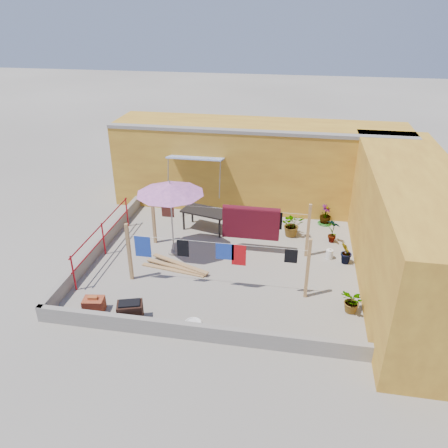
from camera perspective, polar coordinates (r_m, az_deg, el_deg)
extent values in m
plane|color=#9E998E|center=(13.68, 0.04, -4.92)|extent=(80.00, 80.00, 0.00)
cube|color=gold|center=(17.16, 4.45, 7.75)|extent=(11.00, 2.40, 3.20)
cube|color=gray|center=(15.70, 4.24, 11.86)|extent=(11.00, 0.35, 0.12)
cube|color=#2D51B2|center=(15.83, -3.73, 8.60)|extent=(2.00, 0.79, 0.22)
cylinder|color=gray|center=(15.95, -7.31, 6.10)|extent=(0.03, 0.30, 1.28)
cylinder|color=gray|center=(15.52, -0.55, 5.72)|extent=(0.03, 0.30, 1.28)
cube|color=gold|center=(13.14, 22.99, -0.68)|extent=(2.40, 9.00, 3.20)
cube|color=gray|center=(10.72, -3.37, -13.90)|extent=(8.30, 0.16, 0.44)
cube|color=gray|center=(14.73, -15.81, -2.55)|extent=(0.16, 7.30, 0.44)
cylinder|color=#A4101B|center=(12.81, -19.07, -6.10)|extent=(0.05, 0.05, 1.10)
cylinder|color=#A4101B|center=(14.32, -15.46, -1.87)|extent=(0.05, 0.05, 1.10)
cylinder|color=#A4101B|center=(15.94, -12.57, 1.53)|extent=(0.05, 0.05, 1.10)
cylinder|color=#A4101B|center=(14.10, -15.71, -0.09)|extent=(0.04, 4.20, 0.04)
cylinder|color=#A4101B|center=(14.30, -15.48, -1.70)|extent=(0.04, 4.20, 0.04)
cube|color=tan|center=(12.69, -12.28, -3.61)|extent=(0.09, 0.09, 1.80)
cube|color=tan|center=(11.87, 10.88, -5.76)|extent=(0.09, 0.09, 1.80)
cube|color=tan|center=(13.78, 10.92, -0.87)|extent=(0.09, 0.09, 1.80)
cube|color=tan|center=(14.49, -9.18, 0.73)|extent=(0.09, 0.09, 1.80)
cylinder|color=silver|center=(11.75, -1.14, -2.46)|extent=(5.00, 0.01, 0.01)
cylinder|color=silver|center=(13.68, 0.63, 2.00)|extent=(5.00, 0.01, 0.01)
cube|color=#470B17|center=(13.79, 3.55, 0.08)|extent=(1.80, 0.22, 1.00)
cube|color=black|center=(13.67, 6.93, 0.41)|extent=(0.33, 0.02, 0.58)
cube|color=brown|center=(14.21, -7.36, 1.75)|extent=(0.41, 0.02, 0.45)
cube|color=#1F3EA8|center=(12.43, -10.56, -2.91)|extent=(0.46, 0.02, 0.65)
cube|color=black|center=(12.07, -5.39, -3.15)|extent=(0.33, 0.02, 0.52)
cube|color=red|center=(11.82, 1.95, -4.07)|extent=(0.39, 0.02, 0.64)
cube|color=#1F3EA8|center=(11.84, 0.10, -3.61)|extent=(0.50, 0.02, 0.49)
cube|color=black|center=(11.68, 8.75, -4.16)|extent=(0.34, 0.02, 0.41)
cylinder|color=gray|center=(14.19, -6.56, -3.68)|extent=(0.37, 0.37, 0.06)
cylinder|color=gray|center=(13.64, -6.82, 0.51)|extent=(0.05, 0.05, 2.38)
cone|color=#D874BD|center=(13.21, -7.07, 4.65)|extent=(2.65, 2.65, 0.33)
cylinder|color=gray|center=(13.14, -7.11, 5.40)|extent=(0.04, 0.04, 0.10)
cube|color=black|center=(15.25, -2.46, 1.70)|extent=(1.75, 1.18, 0.06)
cube|color=black|center=(15.46, -5.29, 0.45)|extent=(0.06, 0.06, 0.70)
cube|color=black|center=(15.96, -4.16, 1.38)|extent=(0.06, 0.06, 0.70)
cube|color=black|center=(14.88, -0.58, -0.55)|extent=(0.06, 0.06, 0.70)
cube|color=black|center=(15.39, 0.43, 0.45)|extent=(0.06, 0.06, 0.70)
cube|color=#B03E28|center=(12.04, -16.62, -10.09)|extent=(0.58, 0.46, 0.38)
cube|color=#B15429|center=(11.91, -16.76, -9.20)|extent=(0.25, 0.15, 0.08)
cube|color=tan|center=(13.32, -6.68, -5.99)|extent=(2.03, 0.46, 0.04)
cube|color=tan|center=(13.37, -6.22, -5.58)|extent=(2.00, 0.64, 0.04)
cube|color=tan|center=(13.42, -5.76, -5.18)|extent=(1.93, 0.90, 0.04)
cube|color=black|center=(11.45, -12.14, -11.19)|extent=(0.72, 0.59, 0.52)
cube|color=black|center=(11.28, -12.28, -10.06)|extent=(0.59, 0.45, 0.04)
cylinder|color=silver|center=(11.26, -4.06, -12.86)|extent=(0.41, 0.41, 0.05)
torus|color=silver|center=(11.24, -4.06, -12.76)|extent=(0.44, 0.44, 0.04)
cylinder|color=silver|center=(14.08, 15.54, -4.29)|extent=(0.22, 0.22, 0.30)
cylinder|color=silver|center=(13.99, 15.62, -3.69)|extent=(0.06, 0.06, 0.05)
cylinder|color=silver|center=(14.14, 13.60, -3.86)|extent=(0.23, 0.23, 0.31)
cylinder|color=silver|center=(14.06, 13.67, -3.25)|extent=(0.06, 0.06, 0.05)
torus|color=#1B7219|center=(16.36, 12.99, 0.08)|extent=(0.51, 0.51, 0.04)
torus|color=#1B7219|center=(16.34, 13.00, 0.21)|extent=(0.43, 0.43, 0.04)
imported|color=#1F601B|center=(15.14, 8.91, -0.05)|extent=(0.90, 0.82, 0.85)
imported|color=#1F601B|center=(16.20, 13.11, 1.19)|extent=(0.54, 0.54, 0.74)
imported|color=#1F601B|center=(14.99, 14.05, -0.86)|extent=(0.55, 0.52, 0.86)
imported|color=#1F601B|center=(13.89, 15.68, -3.65)|extent=(0.40, 0.47, 0.77)
imported|color=#1F601B|center=(11.91, 16.47, -9.72)|extent=(0.74, 0.77, 0.66)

